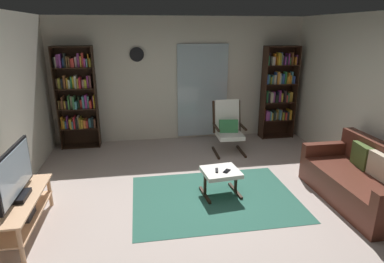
{
  "coord_description": "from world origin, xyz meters",
  "views": [
    {
      "loc": [
        -0.89,
        -3.93,
        2.34
      ],
      "look_at": [
        -0.08,
        0.9,
        0.77
      ],
      "focal_mm": 29.98,
      "sensor_mm": 36.0,
      "label": 1
    }
  ],
  "objects": [
    {
      "name": "bookshelf_near_tv",
      "position": [
        -2.11,
        2.67,
        1.08
      ],
      "size": [
        0.76,
        0.3,
        2.04
      ],
      "color": "black",
      "rests_on": "ground"
    },
    {
      "name": "lounge_armchair",
      "position": [
        0.81,
        1.88,
        0.53
      ],
      "size": [
        0.58,
        0.66,
        1.02
      ],
      "color": "black",
      "rests_on": "ground"
    },
    {
      "name": "bookshelf_near_sofa",
      "position": [
        2.13,
        2.61,
        1.07
      ],
      "size": [
        0.73,
        0.3,
        2.01
      ],
      "color": "black",
      "rests_on": "ground"
    },
    {
      "name": "cell_phone",
      "position": [
        0.3,
        0.14,
        0.39
      ],
      "size": [
        0.14,
        0.15,
        0.01
      ],
      "primitive_type": "cube",
      "rotation": [
        0.0,
        0.0,
        -0.68
      ],
      "color": "black",
      "rests_on": "ottoman"
    },
    {
      "name": "ground_plane",
      "position": [
        0.0,
        0.0,
        0.0
      ],
      "size": [
        7.02,
        7.02,
        0.0
      ],
      "primitive_type": "plane",
      "color": "#B2A098"
    },
    {
      "name": "wall_back",
      "position": [
        0.0,
        2.9,
        1.3
      ],
      "size": [
        5.6,
        0.06,
        2.6
      ],
      "primitive_type": "cube",
      "color": "silver",
      "rests_on": "ground"
    },
    {
      "name": "glass_door_panel",
      "position": [
        0.48,
        2.83,
        1.05
      ],
      "size": [
        1.1,
        0.01,
        2.0
      ],
      "primitive_type": "cube",
      "color": "silver"
    },
    {
      "name": "television",
      "position": [
        -2.33,
        -0.31,
        0.75
      ],
      "size": [
        0.2,
        0.99,
        0.62
      ],
      "color": "black",
      "rests_on": "tv_stand"
    },
    {
      "name": "tv_remote",
      "position": [
        0.17,
        0.18,
        0.4
      ],
      "size": [
        0.07,
        0.15,
        0.02
      ],
      "primitive_type": "cube",
      "rotation": [
        0.0,
        0.0,
        -0.22
      ],
      "color": "black",
      "rests_on": "ottoman"
    },
    {
      "name": "area_rug",
      "position": [
        0.12,
        0.1,
        0.0
      ],
      "size": [
        2.35,
        1.73,
        0.01
      ],
      "primitive_type": "cube",
      "color": "#2B5D4E",
      "rests_on": "ground"
    },
    {
      "name": "leather_sofa",
      "position": [
        2.16,
        -0.33,
        0.31
      ],
      "size": [
        0.87,
        1.75,
        0.82
      ],
      "color": "#5B2B1F",
      "rests_on": "ground"
    },
    {
      "name": "wall_clock",
      "position": [
        -0.89,
        2.82,
        1.85
      ],
      "size": [
        0.29,
        0.03,
        0.29
      ],
      "color": "silver"
    },
    {
      "name": "tv_stand",
      "position": [
        -2.33,
        -0.32,
        0.3
      ],
      "size": [
        0.43,
        1.28,
        0.46
      ],
      "color": "tan",
      "rests_on": "ground"
    },
    {
      "name": "ottoman",
      "position": [
        0.23,
        0.19,
        0.32
      ],
      "size": [
        0.57,
        0.53,
        0.39
      ],
      "color": "white",
      "rests_on": "ground"
    }
  ]
}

